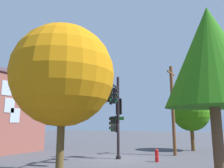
# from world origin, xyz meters

# --- Properties ---
(ground_plane) EXTENTS (120.00, 120.00, 0.00)m
(ground_plane) POSITION_xyz_m (0.00, 0.00, 0.00)
(ground_plane) COLOR #44444A
(signal_pole_assembly) EXTENTS (6.09, 2.07, 6.01)m
(signal_pole_assembly) POSITION_xyz_m (1.66, 0.33, 3.88)
(signal_pole_assembly) COLOR black
(signal_pole_assembly) RESTS_ON ground_plane
(utility_pole) EXTENTS (1.80, 0.27, 7.33)m
(utility_pole) POSITION_xyz_m (-3.79, 3.12, 3.81)
(utility_pole) COLOR brown
(utility_pole) RESTS_ON ground_plane
(fire_hydrant) EXTENTS (0.33, 0.24, 0.83)m
(fire_hydrant) POSITION_xyz_m (-0.14, 2.82, 0.41)
(fire_hydrant) COLOR red
(fire_hydrant) RESTS_ON ground_plane
(tree_near) EXTENTS (4.07, 4.07, 7.68)m
(tree_near) POSITION_xyz_m (4.44, 6.92, 5.38)
(tree_near) COLOR brown
(tree_near) RESTS_ON ground_plane
(tree_mid) EXTENTS (4.78, 4.78, 7.11)m
(tree_mid) POSITION_xyz_m (6.91, 0.77, 4.71)
(tree_mid) COLOR brown
(tree_mid) RESTS_ON ground_plane
(tree_far) EXTENTS (3.52, 3.52, 5.32)m
(tree_far) POSITION_xyz_m (-7.83, 3.82, 3.55)
(tree_far) COLOR brown
(tree_far) RESTS_ON ground_plane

